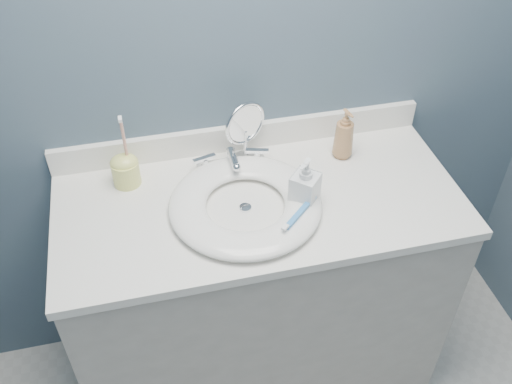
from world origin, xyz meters
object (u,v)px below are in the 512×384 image
object	(u,v)px
makeup_mirror	(245,130)
soap_bottle_amber	(344,134)
soap_bottle_clear	(305,183)
toothbrush_holder	(125,169)

from	to	relation	value
makeup_mirror	soap_bottle_amber	size ratio (longest dim) A/B	1.27
makeup_mirror	soap_bottle_clear	xyz separation A→B (m)	(0.12, -0.24, -0.04)
soap_bottle_amber	soap_bottle_clear	xyz separation A→B (m)	(-0.19, -0.20, -0.00)
makeup_mirror	toothbrush_holder	xyz separation A→B (m)	(-0.38, -0.02, -0.06)
makeup_mirror	soap_bottle_amber	bearing A→B (deg)	-32.74
soap_bottle_clear	soap_bottle_amber	bearing A→B (deg)	87.89
soap_bottle_clear	toothbrush_holder	size ratio (longest dim) A/B	0.68
soap_bottle_clear	toothbrush_holder	xyz separation A→B (m)	(-0.50, 0.22, -0.03)
soap_bottle_amber	toothbrush_holder	world-z (taller)	toothbrush_holder
soap_bottle_clear	toothbrush_holder	distance (m)	0.55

